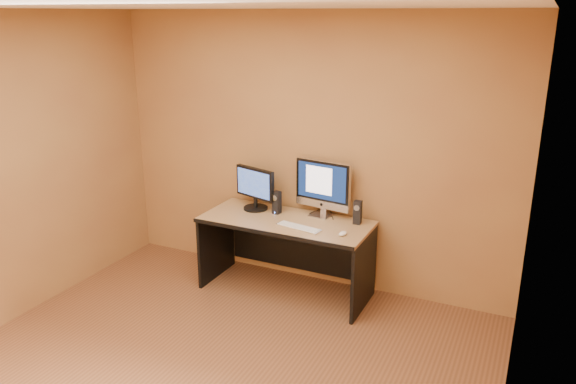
# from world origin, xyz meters

# --- Properties ---
(walls) EXTENTS (4.00, 4.00, 2.60)m
(walls) POSITION_xyz_m (0.00, 0.00, 1.30)
(walls) COLOR #A17741
(walls) RESTS_ON ground
(ceiling) EXTENTS (4.00, 4.00, 0.00)m
(ceiling) POSITION_xyz_m (0.00, 0.00, 2.60)
(ceiling) COLOR white
(ceiling) RESTS_ON walls
(desk) EXTENTS (1.59, 0.71, 0.73)m
(desk) POSITION_xyz_m (-0.05, 1.61, 0.37)
(desk) COLOR #AA7C55
(desk) RESTS_ON ground
(imac) EXTENTS (0.59, 0.28, 0.54)m
(imac) POSITION_xyz_m (0.20, 1.85, 1.00)
(imac) COLOR #BDBCC1
(imac) RESTS_ON desk
(second_monitor) EXTENTS (0.52, 0.36, 0.41)m
(second_monitor) POSITION_xyz_m (-0.45, 1.77, 0.94)
(second_monitor) COLOR black
(second_monitor) RESTS_ON desk
(speaker_left) EXTENTS (0.08, 0.08, 0.22)m
(speaker_left) POSITION_xyz_m (-0.21, 1.74, 0.84)
(speaker_left) COLOR black
(speaker_left) RESTS_ON desk
(speaker_right) EXTENTS (0.07, 0.07, 0.22)m
(speaker_right) POSITION_xyz_m (0.58, 1.80, 0.84)
(speaker_right) COLOR black
(speaker_right) RESTS_ON desk
(keyboard) EXTENTS (0.44, 0.19, 0.02)m
(keyboard) POSITION_xyz_m (0.14, 1.47, 0.74)
(keyboard) COLOR silver
(keyboard) RESTS_ON desk
(mouse) EXTENTS (0.07, 0.11, 0.04)m
(mouse) POSITION_xyz_m (0.55, 1.48, 0.75)
(mouse) COLOR white
(mouse) RESTS_ON desk
(cable_a) EXTENTS (0.10, 0.20, 0.01)m
(cable_a) POSITION_xyz_m (0.30, 1.90, 0.74)
(cable_a) COLOR black
(cable_a) RESTS_ON desk
(cable_b) EXTENTS (0.06, 0.17, 0.01)m
(cable_b) POSITION_xyz_m (0.11, 1.94, 0.74)
(cable_b) COLOR black
(cable_b) RESTS_ON desk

